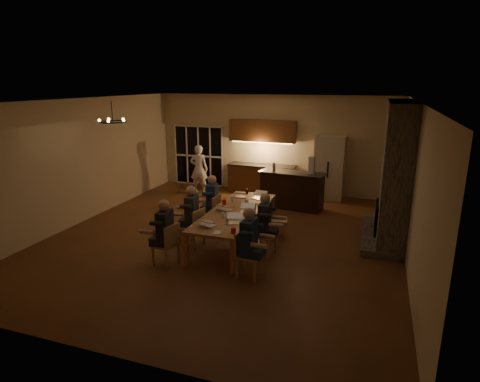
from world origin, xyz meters
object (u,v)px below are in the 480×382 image
(laptop_c, at_px, (225,205))
(chair_left_mid, at_px, (192,227))
(mug_front, at_px, (223,215))
(plate_far, at_px, (260,203))
(bar_blender, at_px, (312,165))
(person_left_near, at_px, (165,233))
(laptop_b, at_px, (234,218))
(bar_island, at_px, (292,190))
(person_right_near, at_px, (249,243))
(dining_table, at_px, (235,226))
(chair_left_far, at_px, (210,212))
(bar_bottle, at_px, (274,167))
(person_right_mid, at_px, (264,224))
(standing_person, at_px, (199,169))
(can_cola, at_px, (247,192))
(mug_mid, at_px, (247,202))
(laptop_a, at_px, (208,220))
(laptop_f, at_px, (259,194))
(can_right, at_px, (255,206))
(plate_near, at_px, (244,220))
(chair_right_mid, at_px, (264,235))
(redcup_near, at_px, (233,230))
(person_left_far, at_px, (212,202))
(chair_right_far, at_px, (278,219))
(laptop_d, at_px, (247,208))
(refrigerator, at_px, (329,168))
(laptop_e, at_px, (241,193))
(plate_left, at_px, (207,222))
(can_silver, at_px, (228,218))
(chandelier, at_px, (113,122))
(chair_right_near, at_px, (249,255))
(person_left_mid, at_px, (192,215))
(redcup_mid, at_px, (224,202))
(mug_back, at_px, (233,199))

(laptop_c, bearing_deg, chair_left_mid, 61.61)
(mug_front, distance_m, plate_far, 1.37)
(chair_left_mid, xyz_separation_m, bar_blender, (2.08, 3.50, 0.88))
(person_left_near, relative_size, laptop_b, 4.31)
(bar_island, relative_size, person_right_near, 1.36)
(dining_table, relative_size, plate_far, 13.99)
(chair_left_far, height_order, mug_front, chair_left_far)
(bar_bottle, relative_size, bar_blender, 0.50)
(person_right_mid, relative_size, standing_person, 0.85)
(dining_table, bearing_deg, can_cola, 97.42)
(mug_front, distance_m, bar_bottle, 3.52)
(dining_table, xyz_separation_m, mug_mid, (0.08, 0.60, 0.43))
(laptop_a, bearing_deg, dining_table, -78.63)
(laptop_f, distance_m, can_right, 0.81)
(plate_near, relative_size, plate_far, 1.12)
(chair_right_mid, xyz_separation_m, can_cola, (-1.01, 1.92, 0.37))
(laptop_a, distance_m, plate_far, 1.96)
(redcup_near, bearing_deg, laptop_f, 94.72)
(person_left_far, xyz_separation_m, laptop_b, (1.09, -1.42, 0.17))
(can_cola, bearing_deg, laptop_c, -92.77)
(chair_right_far, height_order, laptop_f, laptop_f)
(chair_right_far, xyz_separation_m, laptop_d, (-0.56, -0.62, 0.42))
(bar_island, bearing_deg, laptop_f, -97.55)
(refrigerator, bearing_deg, chair_right_mid, -99.17)
(laptop_e, bearing_deg, person_right_mid, 111.43)
(mug_front, xyz_separation_m, mug_mid, (0.17, 1.13, 0.00))
(person_right_near, bearing_deg, standing_person, 36.00)
(laptop_a, distance_m, laptop_c, 1.09)
(chair_left_far, bearing_deg, refrigerator, 151.05)
(chair_left_far, bearing_deg, bar_bottle, 161.67)
(chair_right_far, height_order, laptop_b, laptop_b)
(laptop_f, bearing_deg, can_right, -72.98)
(person_right_near, distance_m, plate_left, 1.29)
(laptop_a, relative_size, can_silver, 2.67)
(dining_table, bearing_deg, refrigerator, 69.57)
(laptop_e, xyz_separation_m, bar_bottle, (0.40, 1.87, 0.34))
(dining_table, relative_size, mug_mid, 32.27)
(chandelier, xyz_separation_m, laptop_a, (2.39, -0.38, -1.89))
(bar_island, bearing_deg, chair_right_near, -81.56)
(person_left_mid, distance_m, mug_mid, 1.44)
(person_right_mid, bearing_deg, laptop_f, 15.01)
(chair_right_mid, height_order, redcup_mid, chair_right_mid)
(person_left_far, height_order, mug_back, person_left_far)
(bar_island, distance_m, mug_mid, 2.44)
(mug_mid, height_order, bar_blender, bar_blender)
(person_left_mid, xyz_separation_m, plate_far, (1.24, 1.23, 0.07))
(plate_near, distance_m, bar_bottle, 3.59)
(laptop_d, relative_size, mug_mid, 3.20)
(laptop_e, bearing_deg, mug_mid, 110.94)
(person_right_mid, relative_size, bar_blender, 2.86)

